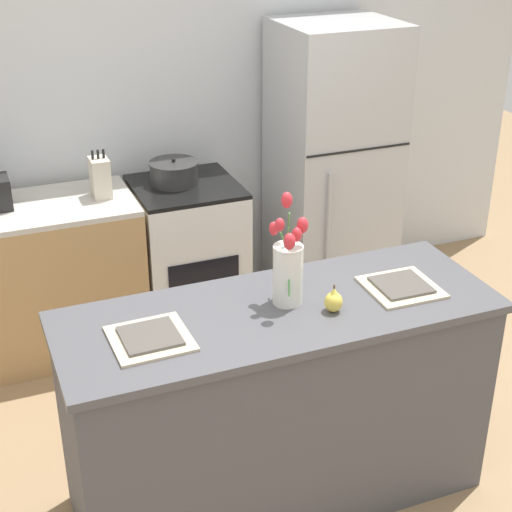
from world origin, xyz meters
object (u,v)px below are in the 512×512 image
(plate_setting_left, at_px, (150,338))
(cooking_pot, at_px, (174,173))
(pear_figurine, at_px, (334,301))
(plate_setting_right, at_px, (401,286))
(knife_block, at_px, (100,177))
(stove_range, at_px, (188,255))
(flower_vase, at_px, (288,267))
(refrigerator, at_px, (332,168))

(plate_setting_left, relative_size, cooking_pot, 1.04)
(pear_figurine, distance_m, plate_setting_right, 0.36)
(plate_setting_left, xyz_separation_m, knife_block, (0.16, 1.64, 0.05))
(stove_range, bearing_deg, flower_vase, -91.80)
(refrigerator, distance_m, plate_setting_right, 1.72)
(plate_setting_right, xyz_separation_m, cooking_pot, (-0.49, 1.68, 0.00))
(plate_setting_left, xyz_separation_m, plate_setting_right, (1.08, 0.00, 0.00))
(pear_figurine, bearing_deg, stove_range, 93.04)
(refrigerator, bearing_deg, flower_vase, -122.55)
(stove_range, distance_m, cooking_pot, 0.52)
(refrigerator, xyz_separation_m, knife_block, (-1.44, 0.00, 0.13))
(plate_setting_right, bearing_deg, stove_range, 105.07)
(flower_vase, relative_size, pear_figurine, 3.80)
(pear_figurine, height_order, knife_block, knife_block)
(flower_vase, relative_size, cooking_pot, 1.58)
(plate_setting_right, bearing_deg, knife_block, 119.48)
(plate_setting_left, bearing_deg, cooking_pot, 70.67)
(stove_range, height_order, plate_setting_left, plate_setting_left)
(pear_figurine, bearing_deg, flower_vase, 136.13)
(plate_setting_left, height_order, plate_setting_right, same)
(stove_range, distance_m, refrigerator, 1.04)
(plate_setting_left, bearing_deg, plate_setting_right, 0.00)
(flower_vase, distance_m, plate_setting_left, 0.61)
(refrigerator, height_order, plate_setting_right, refrigerator)
(stove_range, distance_m, flower_vase, 1.70)
(refrigerator, relative_size, knife_block, 6.55)
(refrigerator, bearing_deg, plate_setting_right, -107.27)
(plate_setting_left, bearing_deg, knife_block, 84.58)
(stove_range, xyz_separation_m, knife_block, (-0.49, 0.00, 0.56))
(flower_vase, height_order, plate_setting_left, flower_vase)
(refrigerator, bearing_deg, pear_figurine, -116.83)
(plate_setting_left, height_order, cooking_pot, cooking_pot)
(refrigerator, height_order, cooking_pot, refrigerator)
(refrigerator, relative_size, flower_vase, 3.90)
(knife_block, bearing_deg, cooking_pot, 5.73)
(cooking_pot, height_order, knife_block, knife_block)
(flower_vase, bearing_deg, plate_setting_left, -173.04)
(refrigerator, xyz_separation_m, flower_vase, (-1.00, -1.57, 0.24))
(knife_block, bearing_deg, refrigerator, -0.03)
(refrigerator, xyz_separation_m, cooking_pot, (-1.00, 0.04, 0.09))
(plate_setting_right, xyz_separation_m, knife_block, (-0.93, 1.64, 0.05))
(stove_range, relative_size, knife_block, 3.36)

